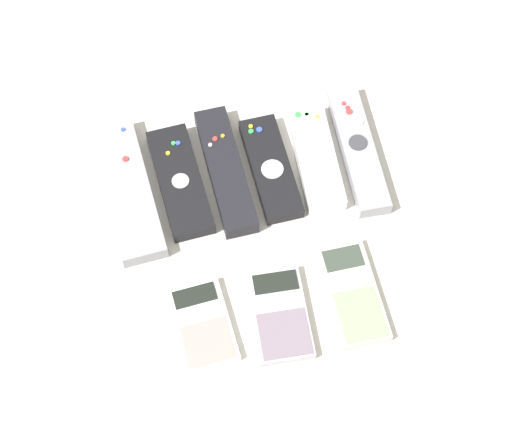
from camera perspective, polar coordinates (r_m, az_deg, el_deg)
name	(u,v)px	position (r m, az deg, el deg)	size (l,w,h in m)	color
ground_plane	(263,254)	(1.10, 0.44, -2.05)	(3.00, 3.00, 0.00)	beige
remote_0	(128,190)	(1.14, -8.53, 2.26)	(0.07, 0.21, 0.02)	gray
remote_1	(180,182)	(1.14, -5.08, 2.83)	(0.06, 0.17, 0.02)	black
remote_2	(226,171)	(1.14, -2.04, 3.57)	(0.05, 0.19, 0.03)	black
remote_3	(271,168)	(1.15, 0.98, 3.74)	(0.05, 0.16, 0.02)	black
remote_4	(316,158)	(1.16, 4.00, 4.43)	(0.06, 0.16, 0.03)	white
remote_5	(358,149)	(1.17, 6.80, 4.96)	(0.05, 0.20, 0.02)	gray
calculator_0	(203,325)	(1.05, -3.58, -6.72)	(0.07, 0.11, 0.01)	silver
calculator_1	(281,315)	(1.06, 1.68, -6.05)	(0.08, 0.12, 0.01)	#B2B2B7
calculator_2	(353,293)	(1.07, 6.47, -4.61)	(0.06, 0.14, 0.01)	beige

